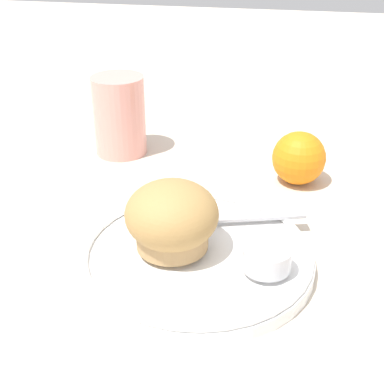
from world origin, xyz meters
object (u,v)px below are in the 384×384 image
Objects in this scene: butter_knife at (220,218)px; orange_fruit at (299,158)px; muffin at (173,216)px; juice_glass at (120,116)px.

orange_fruit reaches higher than butter_knife.
orange_fruit is (0.08, 0.15, 0.01)m from butter_knife.
muffin is at bearing -121.25° from orange_fruit.
orange_fruit is (0.12, 0.20, -0.02)m from muffin.
juice_glass reaches higher than orange_fruit.
butter_knife is at bearing 54.88° from muffin.
muffin is 0.52× the size of butter_knife.
juice_glass is at bearing 169.48° from orange_fruit.
butter_knife is 0.27m from juice_glass.
butter_knife is 1.58× the size of juice_glass.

